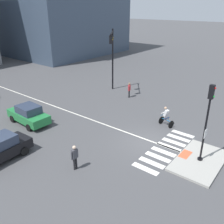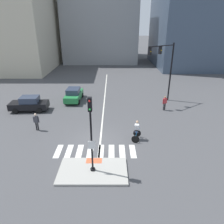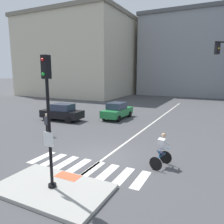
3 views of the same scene
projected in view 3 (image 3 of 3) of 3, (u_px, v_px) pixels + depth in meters
The scene contains 19 objects.
ground_plane at pixel (100, 157), 12.01m from camera, with size 300.00×300.00×0.00m, color #474749.
traffic_island at pixel (52, 188), 8.61m from camera, with size 4.52×2.68×0.15m, color #A3A099.
tactile_pad_front at pixel (68, 176), 9.47m from camera, with size 1.10×0.60×0.01m, color #DB5B38.
signal_pole at pixel (48, 111), 8.05m from camera, with size 0.44×0.38×5.06m.
crosswalk_stripe_a at pixel (42, 157), 11.97m from camera, with size 0.44×1.80×0.01m, color silver.
crosswalk_stripe_b at pixel (53, 160), 11.61m from camera, with size 0.44×1.80×0.01m, color silver.
crosswalk_stripe_c at pixel (66, 163), 11.26m from camera, with size 0.44×1.80×0.01m, color silver.
crosswalk_stripe_d at pixel (79, 166), 10.90m from camera, with size 0.44×1.80×0.01m, color silver.
crosswalk_stripe_e at pixel (93, 169), 10.54m from camera, with size 0.44×1.80×0.01m, color silver.
crosswalk_stripe_f at pixel (108, 172), 10.19m from camera, with size 0.44×1.80×0.01m, color silver.
crosswalk_stripe_g at pixel (124, 176), 9.83m from camera, with size 0.44×1.80×0.01m, color silver.
crosswalk_stripe_h at pixel (141, 180), 9.47m from camera, with size 0.44×1.80×0.01m, color silver.
lane_centre_line at pixel (155, 122), 20.70m from camera, with size 0.14×28.00×0.01m, color silver.
building_corner_left at pixel (188, 56), 49.12m from camera, with size 17.68×20.28×16.37m.
building_corner_right at pixel (83, 57), 46.87m from camera, with size 21.47×20.01×15.82m.
car_black_cross_left at pixel (62, 112), 21.07m from camera, with size 4.18×2.01×1.64m.
car_green_westbound_far at pixel (117, 111), 21.97m from camera, with size 1.96×4.16×1.64m.
cyclist at pixel (162, 150), 10.68m from camera, with size 0.89×1.21×1.68m.
pedestrian_at_curb_left at pixel (47, 123), 15.96m from camera, with size 0.55×0.24×1.67m.
Camera 3 is at (5.64, -9.90, 4.59)m, focal length 34.93 mm.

